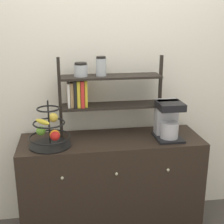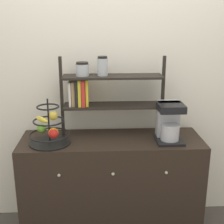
{
  "view_description": "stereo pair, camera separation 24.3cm",
  "coord_description": "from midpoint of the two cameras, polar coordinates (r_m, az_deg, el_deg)",
  "views": [
    {
      "loc": [
        -0.36,
        -2.06,
        1.77
      ],
      "look_at": [
        0.0,
        0.24,
        1.06
      ],
      "focal_mm": 50.0,
      "sensor_mm": 36.0,
      "label": 1
    },
    {
      "loc": [
        -0.11,
        -2.08,
        1.77
      ],
      "look_at": [
        0.0,
        0.24,
        1.06
      ],
      "focal_mm": 50.0,
      "sensor_mm": 36.0,
      "label": 2
    }
  ],
  "objects": [
    {
      "name": "fruit_stand",
      "position": [
        2.4,
        -14.19,
        -3.62
      ],
      "size": [
        0.32,
        0.32,
        0.36
      ],
      "color": "black",
      "rests_on": "sideboard"
    },
    {
      "name": "shelf_hutch",
      "position": [
        2.49,
        -5.54,
        4.3
      ],
      "size": [
        0.84,
        0.2,
        0.65
      ],
      "color": "black",
      "rests_on": "sideboard"
    },
    {
      "name": "sideboard",
      "position": [
        2.69,
        -2.76,
        -13.24
      ],
      "size": [
        1.46,
        0.49,
        0.83
      ],
      "color": "black",
      "rests_on": "ground_plane"
    },
    {
      "name": "wall_back",
      "position": [
        2.64,
        -3.7,
        6.78
      ],
      "size": [
        7.0,
        0.05,
        2.6
      ],
      "primitive_type": "cube",
      "color": "silver",
      "rests_on": "ground_plane"
    },
    {
      "name": "coffee_maker",
      "position": [
        2.5,
        7.46,
        -1.43
      ],
      "size": [
        0.21,
        0.25,
        0.3
      ],
      "color": "black",
      "rests_on": "sideboard"
    }
  ]
}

